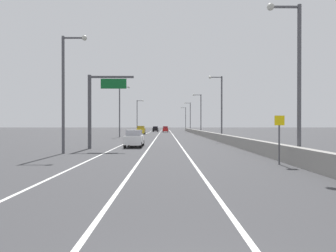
% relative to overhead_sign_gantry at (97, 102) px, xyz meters
% --- Properties ---
extents(ground_plane, '(320.00, 320.00, 0.00)m').
position_rel_overhead_sign_gantry_xyz_m(ground_plane, '(7.26, 39.80, -4.73)').
color(ground_plane, '#38383A').
extents(lane_stripe_left, '(0.16, 130.00, 0.00)m').
position_rel_overhead_sign_gantry_xyz_m(lane_stripe_left, '(1.76, 30.80, -4.73)').
color(lane_stripe_left, silver).
rests_on(lane_stripe_left, ground_plane).
extents(lane_stripe_center, '(0.16, 130.00, 0.00)m').
position_rel_overhead_sign_gantry_xyz_m(lane_stripe_center, '(5.26, 30.80, -4.73)').
color(lane_stripe_center, silver).
rests_on(lane_stripe_center, ground_plane).
extents(lane_stripe_right, '(0.16, 130.00, 0.00)m').
position_rel_overhead_sign_gantry_xyz_m(lane_stripe_right, '(8.76, 30.80, -4.73)').
color(lane_stripe_right, silver).
rests_on(lane_stripe_right, ground_plane).
extents(jersey_barrier_right, '(0.60, 120.00, 1.10)m').
position_rel_overhead_sign_gantry_xyz_m(jersey_barrier_right, '(14.88, 15.80, -4.18)').
color(jersey_barrier_right, gray).
rests_on(jersey_barrier_right, ground_plane).
extents(overhead_sign_gantry, '(4.68, 0.36, 7.50)m').
position_rel_overhead_sign_gantry_xyz_m(overhead_sign_gantry, '(0.00, 0.00, 0.00)').
color(overhead_sign_gantry, '#47474C').
rests_on(overhead_sign_gantry, ground_plane).
extents(speed_advisory_sign, '(0.60, 0.11, 3.00)m').
position_rel_overhead_sign_gantry_xyz_m(speed_advisory_sign, '(13.98, -10.85, -2.96)').
color(speed_advisory_sign, '#4C4C51').
rests_on(speed_advisory_sign, ground_plane).
extents(lamp_post_right_near, '(2.14, 0.44, 9.99)m').
position_rel_overhead_sign_gantry_xyz_m(lamp_post_right_near, '(15.09, -10.55, 1.02)').
color(lamp_post_right_near, '#4C4C51').
rests_on(lamp_post_right_near, ground_plane).
extents(lamp_post_right_second, '(2.14, 0.44, 9.99)m').
position_rel_overhead_sign_gantry_xyz_m(lamp_post_right_second, '(15.44, 13.80, 1.02)').
color(lamp_post_right_second, '#4C4C51').
rests_on(lamp_post_right_second, ground_plane).
extents(lamp_post_right_third, '(2.14, 0.44, 9.99)m').
position_rel_overhead_sign_gantry_xyz_m(lamp_post_right_third, '(15.49, 38.15, 1.02)').
color(lamp_post_right_third, '#4C4C51').
rests_on(lamp_post_right_third, ground_plane).
extents(lamp_post_right_fourth, '(2.14, 0.44, 9.99)m').
position_rel_overhead_sign_gantry_xyz_m(lamp_post_right_fourth, '(15.14, 62.50, 1.02)').
color(lamp_post_right_fourth, '#4C4C51').
rests_on(lamp_post_right_fourth, ground_plane).
extents(lamp_post_right_fifth, '(2.14, 0.44, 9.99)m').
position_rel_overhead_sign_gantry_xyz_m(lamp_post_right_fifth, '(15.42, 86.84, 1.02)').
color(lamp_post_right_fifth, '#4C4C51').
rests_on(lamp_post_right_fifth, ground_plane).
extents(lamp_post_left_near, '(2.14, 0.44, 9.99)m').
position_rel_overhead_sign_gantry_xyz_m(lamp_post_left_near, '(-1.39, -4.55, 1.02)').
color(lamp_post_left_near, '#4C4C51').
rests_on(lamp_post_left_near, ground_plane).
extents(lamp_post_left_mid, '(2.14, 0.44, 9.99)m').
position_rel_overhead_sign_gantry_xyz_m(lamp_post_left_mid, '(-1.73, 24.67, 1.02)').
color(lamp_post_left_mid, '#4C4C51').
rests_on(lamp_post_left_mid, ground_plane).
extents(lamp_post_left_far, '(2.14, 0.44, 9.99)m').
position_rel_overhead_sign_gantry_xyz_m(lamp_post_left_far, '(-1.46, 53.89, 1.02)').
color(lamp_post_left_far, '#4C4C51').
rests_on(lamp_post_left_far, ground_plane).
extents(car_red_0, '(1.81, 4.11, 1.92)m').
position_rel_overhead_sign_gantry_xyz_m(car_red_0, '(6.97, 58.26, -3.77)').
color(car_red_0, red).
rests_on(car_red_0, ground_plane).
extents(car_black_1, '(1.98, 4.11, 1.85)m').
position_rel_overhead_sign_gantry_xyz_m(car_black_1, '(3.52, 64.03, -3.80)').
color(car_black_1, black).
rests_on(car_black_1, ground_plane).
extents(car_yellow_2, '(1.87, 4.15, 2.14)m').
position_rel_overhead_sign_gantry_xyz_m(car_yellow_2, '(1.00, 37.87, -3.67)').
color(car_yellow_2, gold).
rests_on(car_yellow_2, ground_plane).
extents(car_white_3, '(1.91, 4.10, 1.86)m').
position_rel_overhead_sign_gantry_xyz_m(car_white_3, '(3.60, 1.88, -3.80)').
color(car_white_3, white).
rests_on(car_white_3, ground_plane).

